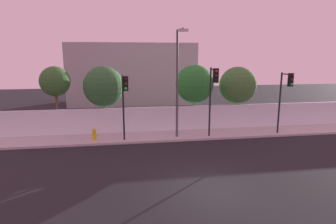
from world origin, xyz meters
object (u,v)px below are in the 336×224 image
Objects in this scene: traffic_light_left at (213,88)px; roadside_tree_rightmost at (238,85)px; traffic_light_center at (124,94)px; roadside_tree_midleft at (104,87)px; roadside_tree_midright at (195,84)px; fire_hydrant at (94,134)px; traffic_light_right at (286,90)px; street_lamp_curbside at (178,76)px; roadside_tree_leftmost at (55,82)px.

traffic_light_left is 0.99× the size of roadside_tree_rightmost.
traffic_light_center is 0.87× the size of roadside_tree_midleft.
roadside_tree_rightmost is at bearing 0.00° from roadside_tree_midleft.
roadside_tree_midleft is 0.99× the size of roadside_tree_midright.
traffic_light_right is at bearing -2.74° from fire_hydrant.
traffic_light_left is 8.38m from fire_hydrant.
street_lamp_curbside is at bearing -1.40° from fire_hydrant.
traffic_light_center is 9.52m from roadside_tree_rightmost.
roadside_tree_midright is (10.24, 0.00, -0.33)m from roadside_tree_leftmost.
roadside_tree_midleft is at bearing 165.13° from traffic_light_right.
traffic_light_right is at bearing 0.22° from traffic_light_center.
roadside_tree_midright is at bearing 56.67° from street_lamp_curbside.
traffic_light_center is at bearing -66.25° from roadside_tree_midleft.
roadside_tree_leftmost reaches higher than roadside_tree_rightmost.
traffic_light_center is 3.67m from roadside_tree_midleft.
traffic_light_left is 5.80× the size of fire_hydrant.
roadside_tree_leftmost reaches higher than roadside_tree_midleft.
roadside_tree_leftmost is (-8.38, 2.83, -0.48)m from street_lamp_curbside.
roadside_tree_leftmost reaches higher than fire_hydrant.
roadside_tree_rightmost is at bearing 0.00° from roadside_tree_midright.
roadside_tree_rightmost is (3.52, 0.00, -0.16)m from roadside_tree_midright.
roadside_tree_leftmost is (-2.81, 2.69, 3.24)m from fire_hydrant.
roadside_tree_midleft is at bearing -180.00° from roadside_tree_rightmost.
traffic_light_left reaches higher than fire_hydrant.
roadside_tree_rightmost is at bearing 47.93° from traffic_light_left.
street_lamp_curbside is at bearing 8.56° from traffic_light_center.
traffic_light_center is at bearing -148.05° from roadside_tree_midright.
roadside_tree_midright reaches higher than roadside_tree_midleft.
roadside_tree_midleft is at bearing 0.00° from roadside_tree_leftmost.
traffic_light_center is at bearing -18.08° from fire_hydrant.
fire_hydrant is at bearing -166.19° from roadside_tree_rightmost.
street_lamp_curbside is 6.70m from fire_hydrant.
traffic_light_left is at bearing -132.07° from roadside_tree_rightmost.
roadside_tree_midright is at bearing 19.92° from fire_hydrant.
traffic_light_right reaches higher than fire_hydrant.
traffic_light_left is at bearing -177.76° from traffic_light_right.
fire_hydrant is (-7.77, 0.83, -3.02)m from traffic_light_left.
traffic_light_center is 0.60× the size of street_lamp_curbside.
street_lamp_curbside is at bearing -152.29° from roadside_tree_rightmost.
traffic_light_left is 5.74m from traffic_light_center.
fire_hydrant is at bearing 177.26° from traffic_light_right.
roadside_tree_midright reaches higher than fire_hydrant.
roadside_tree_leftmost is at bearing -180.00° from roadside_tree_rightmost.
traffic_light_left is 0.66× the size of street_lamp_curbside.
traffic_light_left is at bearing -84.44° from roadside_tree_midright.
roadside_tree_rightmost is (8.91, 3.36, 0.05)m from traffic_light_center.
street_lamp_curbside reaches higher than roadside_tree_midright.
roadside_tree_leftmost is 1.00× the size of roadside_tree_midleft.
traffic_light_left is 1.11× the size of traffic_light_center.
roadside_tree_midright reaches higher than roadside_tree_leftmost.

